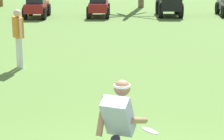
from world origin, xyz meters
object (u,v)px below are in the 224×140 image
(parked_car_slot_a, at_px, (37,6))
(parked_car_slot_c, at_px, (169,1))
(frisbee_in_flight, at_px, (150,131))
(parked_car_slot_b, at_px, (99,5))
(frisbee_thrower, at_px, (118,129))
(teammate_deep, at_px, (18,33))

(parked_car_slot_a, xyz_separation_m, parked_car_slot_c, (6.52, 0.27, 0.18))
(frisbee_in_flight, relative_size, parked_car_slot_b, 0.14)
(frisbee_thrower, xyz_separation_m, frisbee_in_flight, (0.49, 0.60, -0.29))
(frisbee_thrower, bearing_deg, frisbee_in_flight, 50.58)
(teammate_deep, xyz_separation_m, parked_car_slot_c, (5.81, 10.22, -0.20))
(frisbee_thrower, relative_size, parked_car_slot_c, 0.58)
(frisbee_in_flight, xyz_separation_m, teammate_deep, (-2.72, 5.73, 0.44))
(parked_car_slot_c, bearing_deg, frisbee_thrower, -102.21)
(frisbee_thrower, xyz_separation_m, parked_car_slot_a, (-2.93, 16.28, -0.22))
(frisbee_in_flight, bearing_deg, teammate_deep, 115.43)
(parked_car_slot_a, bearing_deg, frisbee_in_flight, -77.68)
(teammate_deep, distance_m, parked_car_slot_a, 9.99)
(teammate_deep, xyz_separation_m, parked_car_slot_a, (-0.70, 9.95, -0.38))
(frisbee_in_flight, bearing_deg, parked_car_slot_c, 79.03)
(parked_car_slot_c, bearing_deg, parked_car_slot_a, -177.64)
(frisbee_thrower, relative_size, frisbee_in_flight, 4.53)
(parked_car_slot_b, bearing_deg, parked_car_slot_a, -176.99)
(frisbee_thrower, bearing_deg, parked_car_slot_b, 89.75)
(frisbee_thrower, height_order, parked_car_slot_c, parked_car_slot_c)
(frisbee_in_flight, distance_m, parked_car_slot_b, 15.85)
(teammate_deep, relative_size, parked_car_slot_b, 0.69)
(frisbee_in_flight, distance_m, teammate_deep, 6.36)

